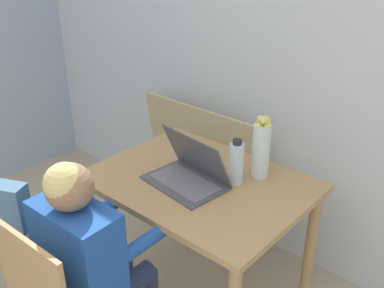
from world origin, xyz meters
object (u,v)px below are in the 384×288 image
person_seated (89,252)px  flower_vase (261,147)px  water_bottle (236,163)px  chair_spare (3,229)px  laptop (190,171)px

person_seated → flower_vase: (0.23, 0.80, 0.22)m
flower_vase → water_bottle: flower_vase is taller
chair_spare → flower_vase: flower_vase is taller
person_seated → laptop: person_seated is taller
chair_spare → person_seated: 0.49m
laptop → chair_spare: bearing=-120.6°
person_seated → laptop: (0.02, 0.55, 0.12)m
water_bottle → laptop: bearing=-140.0°
chair_spare → laptop: (0.50, 0.65, 0.19)m
flower_vase → water_bottle: 0.14m
laptop → flower_vase: flower_vase is taller
chair_spare → water_bottle: size_ratio=4.08×
chair_spare → flower_vase: size_ratio=2.85×
person_seated → flower_vase: person_seated is taller
flower_vase → water_bottle: bearing=-109.9°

